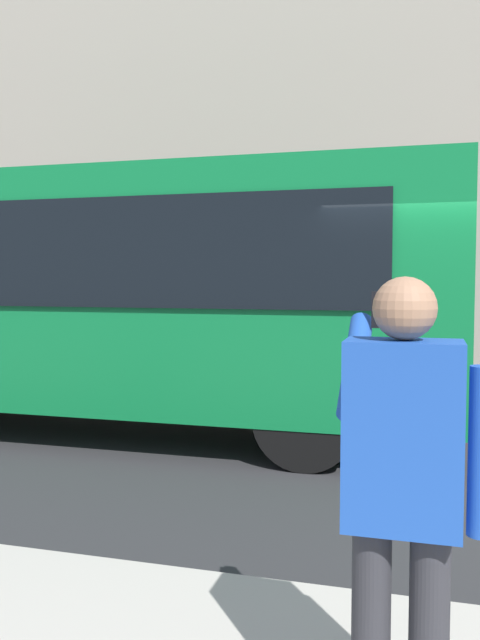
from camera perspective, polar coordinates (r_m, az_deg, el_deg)
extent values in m
plane|color=#2B2B2D|center=(7.28, 18.13, -11.22)|extent=(60.00, 60.00, 0.00)
cube|color=#A89E8E|center=(14.45, 17.50, 20.20)|extent=(28.00, 0.80, 12.00)
cube|color=#0F7238|center=(8.36, -13.56, 2.56)|extent=(9.00, 2.50, 2.60)
cube|color=black|center=(7.29, -18.48, 5.47)|extent=(7.60, 0.06, 1.10)
cylinder|color=black|center=(8.56, 8.28, -5.42)|extent=(1.00, 0.28, 1.00)
cylinder|color=black|center=(6.43, 5.66, -8.45)|extent=(1.00, 0.28, 1.00)
cylinder|color=#2D2D33|center=(2.67, 11.22, -25.21)|extent=(0.14, 0.14, 0.82)
cube|color=#1E4CAD|center=(2.39, 13.86, -9.60)|extent=(0.40, 0.24, 0.66)
sphere|color=#A87A5B|center=(2.33, 14.02, 0.98)|extent=(0.22, 0.22, 0.22)
cylinder|color=#1E4CAD|center=(2.52, 9.97, -3.79)|extent=(0.09, 0.48, 0.37)
cube|color=black|center=(2.64, 12.06, 0.87)|extent=(0.07, 0.01, 0.14)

